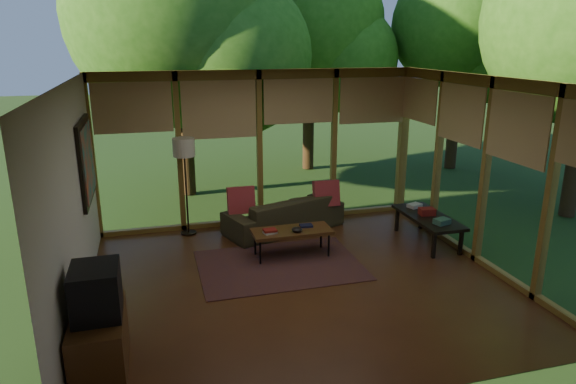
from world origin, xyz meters
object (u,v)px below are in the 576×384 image
object	(u,v)px
coffee_table	(292,232)
side_console	(428,218)
media_cabinet	(100,342)
television	(96,291)
floor_lamp	(184,153)
sofa	(284,213)

from	to	relation	value
coffee_table	side_console	xyz separation A→B (m)	(2.27, -0.04, 0.02)
media_cabinet	television	world-z (taller)	television
television	coffee_table	world-z (taller)	television
side_console	coffee_table	bearing A→B (deg)	178.91
floor_lamp	side_console	size ratio (longest dim) A/B	1.18
sofa	coffee_table	xyz separation A→B (m)	(-0.18, -1.12, 0.09)
television	coffee_table	distance (m)	3.41
floor_lamp	sofa	bearing A→B (deg)	-8.84
television	sofa	bearing A→B (deg)	50.26
television	floor_lamp	world-z (taller)	floor_lamp
media_cabinet	television	distance (m)	0.55
media_cabinet	side_console	distance (m)	5.32
media_cabinet	television	size ratio (longest dim) A/B	1.82
media_cabinet	coffee_table	bearing A→B (deg)	40.09
coffee_table	side_console	bearing A→B (deg)	-1.09
sofa	television	xyz separation A→B (m)	(-2.75, -3.31, 0.55)
side_console	sofa	bearing A→B (deg)	150.89
television	media_cabinet	bearing A→B (deg)	180.00
floor_lamp	side_console	bearing A→B (deg)	-20.92
floor_lamp	coffee_table	size ratio (longest dim) A/B	1.38
coffee_table	floor_lamp	bearing A→B (deg)	136.30
media_cabinet	floor_lamp	world-z (taller)	floor_lamp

